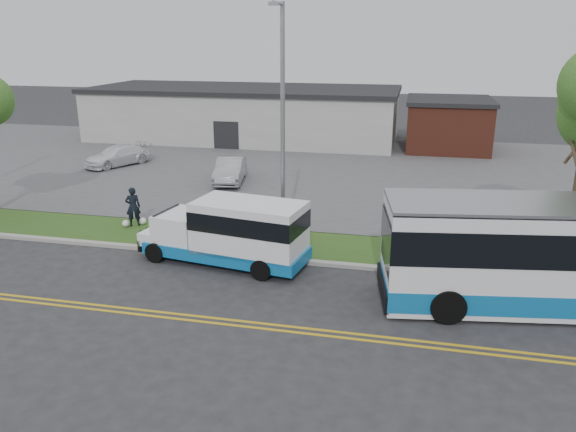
% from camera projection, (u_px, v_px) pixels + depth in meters
% --- Properties ---
extents(ground, '(140.00, 140.00, 0.00)m').
position_uv_depth(ground, '(190.00, 265.00, 21.54)').
color(ground, '#28282B').
rests_on(ground, ground).
extents(lane_line_north, '(70.00, 0.12, 0.01)m').
position_uv_depth(lane_line_north, '(145.00, 310.00, 17.97)').
color(lane_line_north, gold).
rests_on(lane_line_north, ground).
extents(lane_line_south, '(70.00, 0.12, 0.01)m').
position_uv_depth(lane_line_south, '(140.00, 315.00, 17.69)').
color(lane_line_south, gold).
rests_on(lane_line_south, ground).
extents(curb, '(80.00, 0.30, 0.15)m').
position_uv_depth(curb, '(201.00, 253.00, 22.54)').
color(curb, '#9E9B93').
rests_on(curb, ground).
extents(verge, '(80.00, 3.30, 0.10)m').
position_uv_depth(verge, '(216.00, 238.00, 24.22)').
color(verge, '#2E501A').
rests_on(verge, ground).
extents(parking_lot, '(80.00, 25.00, 0.10)m').
position_uv_depth(parking_lot, '(288.00, 167.00, 37.31)').
color(parking_lot, '#4C4C4F').
rests_on(parking_lot, ground).
extents(commercial_building, '(25.40, 10.40, 4.35)m').
position_uv_depth(commercial_building, '(245.00, 113.00, 47.20)').
color(commercial_building, '#9E9E99').
rests_on(commercial_building, ground).
extents(brick_wing, '(6.30, 7.30, 3.90)m').
position_uv_depth(brick_wing, '(448.00, 124.00, 42.87)').
color(brick_wing, brown).
rests_on(brick_wing, ground).
extents(streetlight_near, '(0.35, 1.53, 9.50)m').
position_uv_depth(streetlight_near, '(282.00, 121.00, 21.84)').
color(streetlight_near, gray).
rests_on(streetlight_near, verge).
extents(shuttle_bus, '(6.86, 3.14, 2.54)m').
position_uv_depth(shuttle_bus, '(234.00, 231.00, 21.25)').
color(shuttle_bus, '#0F63A3').
rests_on(shuttle_bus, ground).
extents(pedestrian, '(0.79, 0.71, 1.81)m').
position_uv_depth(pedestrian, '(133.00, 207.00, 25.43)').
color(pedestrian, black).
rests_on(pedestrian, verge).
extents(parked_car_a, '(2.30, 4.60, 1.45)m').
position_uv_depth(parked_car_a, '(230.00, 170.00, 33.18)').
color(parked_car_a, '#9D9FA4').
rests_on(parked_car_a, parking_lot).
extents(parked_car_b, '(3.69, 4.90, 1.32)m').
position_uv_depth(parked_car_b, '(117.00, 156.00, 37.48)').
color(parked_car_b, white).
rests_on(parked_car_b, parking_lot).
extents(grocery_bag_left, '(0.32, 0.32, 0.32)m').
position_uv_depth(grocery_bag_left, '(126.00, 223.00, 25.49)').
color(grocery_bag_left, white).
rests_on(grocery_bag_left, verge).
extents(grocery_bag_right, '(0.32, 0.32, 0.32)m').
position_uv_depth(grocery_bag_right, '(143.00, 221.00, 25.83)').
color(grocery_bag_right, white).
rests_on(grocery_bag_right, verge).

